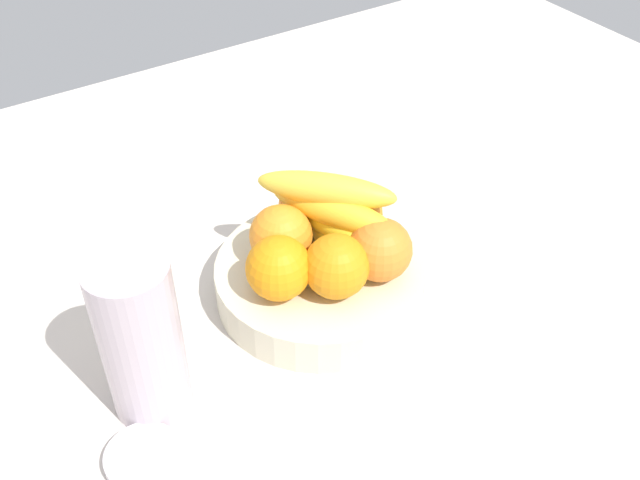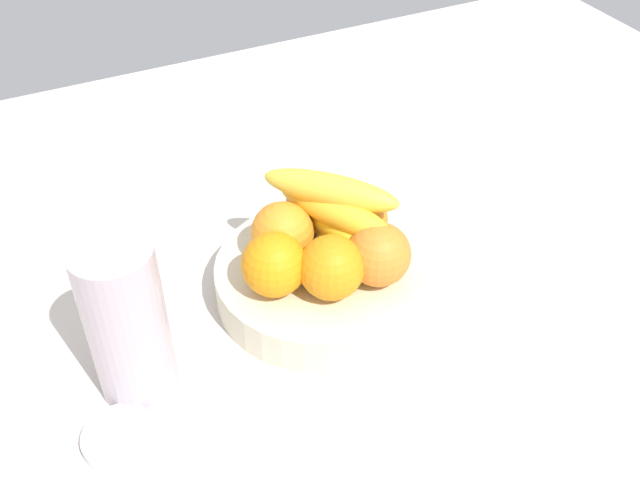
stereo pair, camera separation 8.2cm
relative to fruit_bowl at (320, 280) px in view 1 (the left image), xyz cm
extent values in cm
cube|color=beige|center=(2.74, -1.45, -3.98)|extent=(180.00, 140.00, 3.00)
cylinder|color=beige|center=(0.00, 0.00, 0.00)|extent=(25.89, 25.89, 4.97)
sphere|color=orange|center=(-0.85, -4.78, 6.32)|extent=(7.66, 7.66, 7.66)
sphere|color=orange|center=(5.08, -5.13, 6.32)|extent=(7.66, 7.66, 7.66)
sphere|color=orange|center=(5.99, 1.93, 6.32)|extent=(7.66, 7.66, 7.66)
sphere|color=orange|center=(2.70, 6.90, 6.32)|extent=(7.66, 7.66, 7.66)
sphere|color=orange|center=(-3.41, 3.36, 6.32)|extent=(7.66, 7.66, 7.66)
sphere|color=orange|center=(-6.54, -1.51, 6.32)|extent=(7.66, 7.66, 7.66)
ellipsoid|color=yellow|center=(3.21, 1.24, 4.48)|extent=(7.08, 17.45, 4.00)
ellipsoid|color=yellow|center=(3.13, 2.81, 6.68)|extent=(6.74, 17.43, 4.00)
ellipsoid|color=yellow|center=(3.24, 1.49, 8.88)|extent=(11.09, 17.02, 4.00)
ellipsoid|color=yellow|center=(2.61, 2.84, 11.08)|extent=(14.68, 15.02, 4.00)
cylinder|color=#BDADB8|center=(-24.19, -4.25, 7.42)|extent=(8.41, 8.41, 19.80)
cylinder|color=silver|center=(-28.14, -10.90, -1.70)|extent=(7.83, 7.83, 1.57)
camera|label=1|loc=(-36.40, -56.50, 63.28)|focal=41.68mm
camera|label=2|loc=(-29.25, -60.52, 63.28)|focal=41.68mm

